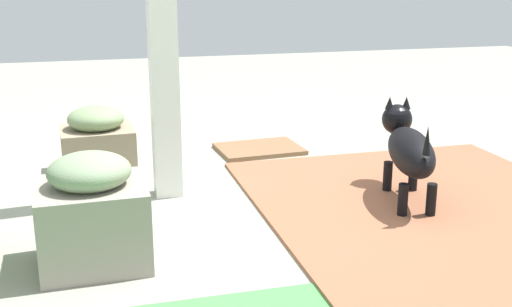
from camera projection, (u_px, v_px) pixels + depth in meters
ground_plane at (237, 202)px, 3.48m from camera, size 12.00×12.00×0.00m
brick_path at (450, 218)px, 3.23m from camera, size 1.80×2.40×0.02m
stone_planter_nearest at (97, 142)px, 3.94m from camera, size 0.45×0.41×0.42m
stone_planter_mid at (93, 213)px, 2.70m from camera, size 0.46×0.43×0.49m
dog at (408, 148)px, 3.40m from camera, size 0.36×0.76×0.52m
doormat at (259, 149)px, 4.45m from camera, size 0.59×0.46×0.03m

